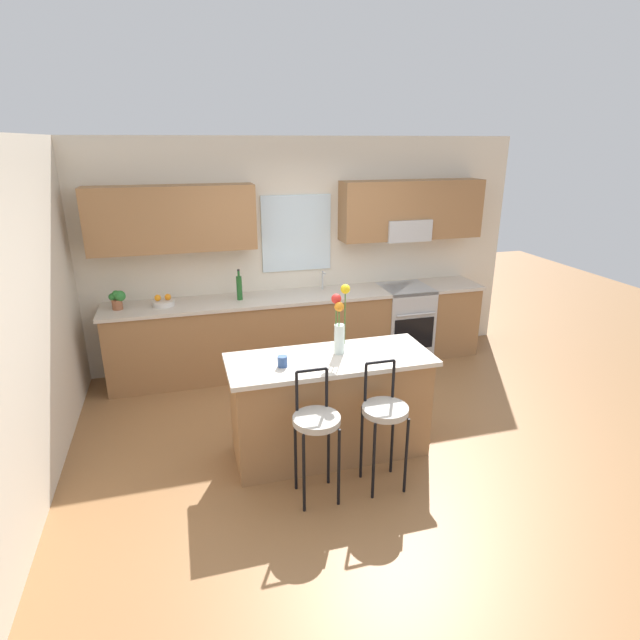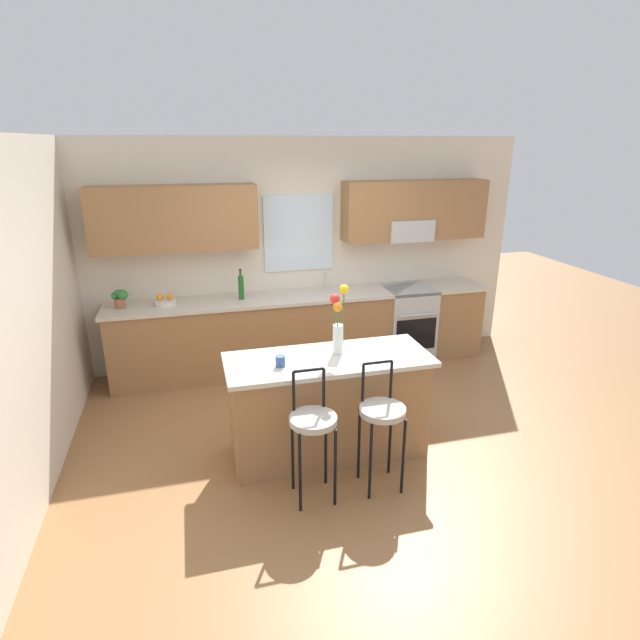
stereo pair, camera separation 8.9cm
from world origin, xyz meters
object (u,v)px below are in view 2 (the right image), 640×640
at_px(bar_stool_near, 313,425).
at_px(mug_ceramic, 280,361).
at_px(oven_range, 406,322).
at_px(flower_vase, 338,322).
at_px(bar_stool_middle, 382,416).
at_px(potted_plant_small, 120,298).
at_px(fruit_bowl_oranges, 165,301).
at_px(kitchen_island, 328,405).
at_px(bottle_olive_oil, 241,287).

bearing_deg(bar_stool_near, mug_ceramic, 107.05).
xyz_separation_m(oven_range, flower_vase, (-1.45, -1.78, 0.75)).
bearing_deg(flower_vase, bar_stool_near, -121.12).
height_order(bar_stool_middle, potted_plant_small, potted_plant_small).
xyz_separation_m(flower_vase, fruit_bowl_oranges, (-1.47, 1.80, -0.25)).
height_order(oven_range, potted_plant_small, potted_plant_small).
xyz_separation_m(bar_stool_near, flower_vase, (0.38, 0.62, 0.57)).
xyz_separation_m(bar_stool_near, bar_stool_middle, (0.55, 0.00, 0.00)).
height_order(kitchen_island, bar_stool_middle, bar_stool_middle).
relative_size(oven_range, kitchen_island, 0.53).
height_order(bar_stool_middle, flower_vase, flower_vase).
xyz_separation_m(bar_stool_middle, bottle_olive_oil, (-0.79, 2.42, 0.43)).
height_order(bar_stool_middle, mug_ceramic, bar_stool_middle).
height_order(flower_vase, fruit_bowl_oranges, flower_vase).
height_order(kitchen_island, flower_vase, flower_vase).
relative_size(oven_range, potted_plant_small, 4.35).
distance_m(oven_range, flower_vase, 2.41).
distance_m(kitchen_island, bottle_olive_oil, 2.03).
relative_size(oven_range, bar_stool_near, 0.88).
relative_size(kitchen_island, bar_stool_near, 1.67).
xyz_separation_m(bar_stool_middle, potted_plant_small, (-2.10, 2.42, 0.41)).
bearing_deg(bar_stool_middle, potted_plant_small, 130.99).
bearing_deg(bottle_olive_oil, oven_range, -0.68).
bearing_deg(potted_plant_small, oven_range, -0.37).
height_order(flower_vase, potted_plant_small, flower_vase).
relative_size(fruit_bowl_oranges, bottle_olive_oil, 0.68).
relative_size(kitchen_island, bar_stool_middle, 1.67).
distance_m(bar_stool_middle, mug_ceramic, 0.91).
distance_m(bar_stool_middle, bottle_olive_oil, 2.59).
xyz_separation_m(kitchen_island, bottle_olive_oil, (-0.52, 1.87, 0.60)).
xyz_separation_m(oven_range, bar_stool_middle, (-1.27, -2.40, 0.18)).
bearing_deg(kitchen_island, fruit_bowl_oranges, 126.14).
distance_m(bar_stool_near, bottle_olive_oil, 2.47).
xyz_separation_m(bottle_olive_oil, potted_plant_small, (-1.31, -0.00, -0.03)).
distance_m(flower_vase, mug_ceramic, 0.60).
height_order(oven_range, bar_stool_near, bar_stool_near).
bearing_deg(kitchen_island, bar_stool_near, -116.31).
relative_size(fruit_bowl_oranges, potted_plant_small, 1.13).
bearing_deg(bottle_olive_oil, kitchen_island, -74.45).
relative_size(bar_stool_near, potted_plant_small, 4.93).
distance_m(mug_ceramic, bottle_olive_oil, 1.94).
relative_size(oven_range, bar_stool_middle, 0.88).
xyz_separation_m(oven_range, bottle_olive_oil, (-2.07, 0.02, 0.61)).
bearing_deg(bar_stool_near, potted_plant_small, 122.69).
distance_m(kitchen_island, flower_vase, 0.76).
distance_m(bar_stool_near, bar_stool_middle, 0.55).
distance_m(kitchen_island, fruit_bowl_oranges, 2.37).
bearing_deg(kitchen_island, bar_stool_middle, -63.69).
relative_size(mug_ceramic, bottle_olive_oil, 0.25).
bearing_deg(bar_stool_near, bar_stool_middle, 0.00).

